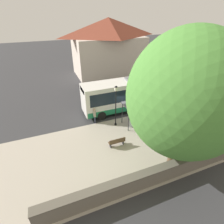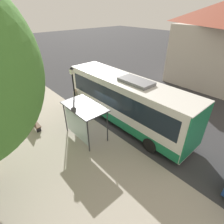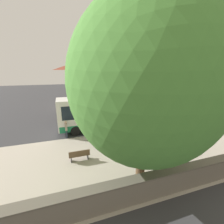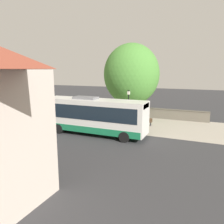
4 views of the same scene
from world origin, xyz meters
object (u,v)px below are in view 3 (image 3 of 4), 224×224
object	(u,v)px
shade_tree	(145,82)
bus_shelter	(113,120)
street_lamp_near	(87,114)
bench	(79,155)
pedestrian	(66,128)
parked_car_behind_bus	(180,113)
bus	(108,111)

from	to	relation	value
shade_tree	bus_shelter	bearing A→B (deg)	-2.92
street_lamp_near	shade_tree	world-z (taller)	shade_tree
bench	shade_tree	size ratio (longest dim) A/B	0.15
bench	shade_tree	distance (m)	7.13
pedestrian	shade_tree	xyz separation A→B (m)	(-7.68, -3.84, 4.84)
shade_tree	parked_car_behind_bus	distance (m)	14.79
bench	parked_car_behind_bus	world-z (taller)	parked_car_behind_bus
bus_shelter	bench	distance (m)	4.36
bus_shelter	bench	xyz separation A→B (m)	(-2.27, 3.36, -1.61)
bench	parked_car_behind_bus	distance (m)	14.82
bus	bench	distance (m)	7.17
bench	street_lamp_near	distance (m)	3.91
bus	street_lamp_near	xyz separation A→B (m)	(-2.73, 2.82, 0.65)
bus_shelter	street_lamp_near	size ratio (longest dim) A/B	0.71
pedestrian	street_lamp_near	distance (m)	2.72
street_lamp_near	shade_tree	xyz separation A→B (m)	(-6.53, -1.93, 3.28)
shade_tree	street_lamp_near	bearing A→B (deg)	16.46
bench	shade_tree	world-z (taller)	shade_tree
bench	bus_shelter	bearing A→B (deg)	-55.97
bus_shelter	shade_tree	bearing A→B (deg)	177.08
parked_car_behind_bus	bench	bearing A→B (deg)	111.41
bus	parked_car_behind_bus	size ratio (longest dim) A/B	2.55
bus	shade_tree	bearing A→B (deg)	174.51
bench	street_lamp_near	xyz separation A→B (m)	(3.06, -1.14, 2.15)
pedestrian	street_lamp_near	xyz separation A→B (m)	(-1.15, -1.91, 1.56)
shade_tree	bench	bearing A→B (deg)	41.46
pedestrian	shade_tree	distance (m)	9.85
bus_shelter	street_lamp_near	bearing A→B (deg)	70.48
pedestrian	parked_car_behind_bus	distance (m)	14.61
bus_shelter	pedestrian	size ratio (longest dim) A/B	1.76
bus_shelter	bench	bearing A→B (deg)	124.03
bus_shelter	street_lamp_near	distance (m)	2.42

